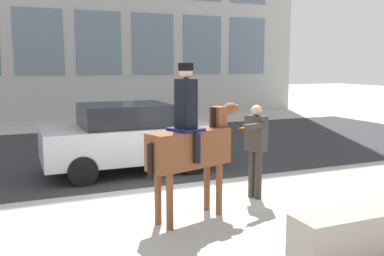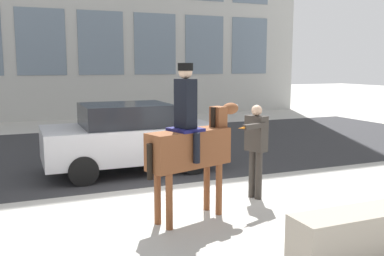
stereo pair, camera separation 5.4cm
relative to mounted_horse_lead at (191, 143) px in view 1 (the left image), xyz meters
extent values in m
plane|color=#B2AFA8|center=(-0.07, 1.51, -1.27)|extent=(80.00, 80.00, 0.00)
cube|color=#2D2D30|center=(-0.07, 6.26, -1.27)|extent=(24.33, 8.50, 0.01)
cube|color=slate|center=(-1.41, 14.34, 2.28)|extent=(2.14, 0.02, 2.98)
cube|color=slate|center=(1.27, 14.34, 2.28)|extent=(2.14, 0.02, 2.98)
cube|color=slate|center=(3.95, 14.34, 2.28)|extent=(2.14, 0.02, 2.98)
cube|color=slate|center=(6.62, 14.34, 2.28)|extent=(2.14, 0.02, 2.98)
cube|color=slate|center=(9.30, 14.34, 2.28)|extent=(2.14, 0.02, 2.98)
cube|color=brown|center=(-0.04, -0.01, -0.09)|extent=(1.52, 0.86, 0.60)
cylinder|color=brown|center=(0.42, 0.29, -0.83)|extent=(0.11, 0.11, 0.88)
cylinder|color=brown|center=(0.51, 0.00, -0.83)|extent=(0.11, 0.11, 0.88)
cylinder|color=brown|center=(-0.58, -0.02, -0.83)|extent=(0.11, 0.11, 0.88)
cylinder|color=brown|center=(-0.49, -0.32, -0.83)|extent=(0.11, 0.11, 0.88)
cube|color=brown|center=(0.58, 0.18, 0.27)|extent=(0.26, 0.29, 0.55)
cube|color=black|center=(0.46, 0.15, 0.29)|extent=(0.06, 0.09, 0.50)
ellipsoid|color=brown|center=(0.85, 0.27, 0.50)|extent=(0.38, 0.29, 0.20)
cube|color=silver|center=(0.95, 0.30, 0.52)|extent=(0.13, 0.08, 0.08)
cylinder|color=black|center=(-0.77, -0.24, -0.20)|extent=(0.09, 0.09, 0.55)
cube|color=#14144C|center=(-0.10, -0.03, 0.22)|extent=(0.56, 0.59, 0.05)
cube|color=black|center=(-0.10, -0.03, 0.64)|extent=(0.31, 0.37, 0.77)
sphere|color=#D1A889|center=(-0.10, -0.03, 1.14)|extent=(0.22, 0.22, 0.22)
cylinder|color=black|center=(-0.10, -0.03, 1.21)|extent=(0.24, 0.24, 0.12)
cylinder|color=black|center=(-0.19, 0.22, -0.03)|extent=(0.11, 0.11, 0.48)
cylinder|color=black|center=(-0.02, -0.29, -0.03)|extent=(0.11, 0.11, 0.48)
cylinder|color=#332D28|center=(1.58, 0.48, -0.82)|extent=(0.13, 0.13, 0.91)
cylinder|color=#332D28|center=(1.52, 0.63, -0.82)|extent=(0.13, 0.13, 0.91)
cube|color=#332D28|center=(1.55, 0.56, -0.03)|extent=(0.34, 0.45, 0.67)
sphere|color=#D1A889|center=(1.55, 0.56, 0.41)|extent=(0.20, 0.20, 0.20)
cube|color=#332D28|center=(1.35, 0.29, 0.16)|extent=(0.55, 0.27, 0.09)
cone|color=orange|center=(1.02, 0.18, 0.16)|extent=(0.18, 0.10, 0.04)
cube|color=#B7B7BC|center=(-0.11, 3.56, -0.57)|extent=(4.01, 1.91, 0.78)
cube|color=black|center=(-0.21, 3.56, 0.08)|extent=(2.00, 1.68, 0.52)
cylinder|color=black|center=(1.13, 2.68, -0.96)|extent=(0.63, 0.23, 0.63)
cylinder|color=black|center=(1.13, 4.43, -0.96)|extent=(0.63, 0.23, 0.63)
cylinder|color=black|center=(-1.35, 2.68, -0.96)|extent=(0.63, 0.23, 0.63)
cylinder|color=black|center=(-1.35, 4.43, -0.96)|extent=(0.63, 0.23, 0.63)
cube|color=#9E9384|center=(1.77, -2.15, -0.96)|extent=(2.45, 0.56, 0.62)
camera|label=1|loc=(-2.61, -6.26, 1.23)|focal=40.00mm
camera|label=2|loc=(-2.56, -6.28, 1.23)|focal=40.00mm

